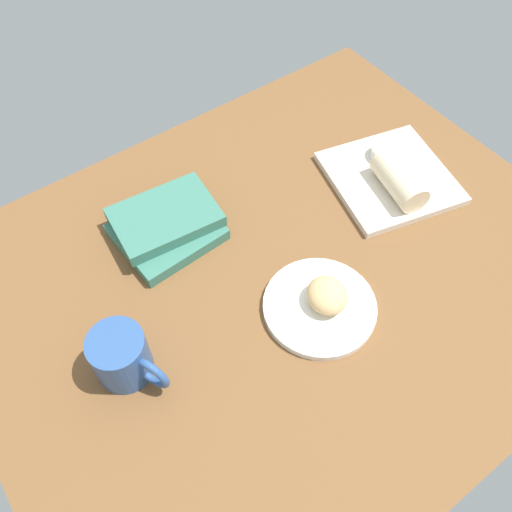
{
  "coord_description": "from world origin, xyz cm",
  "views": [
    {
      "loc": [
        35.86,
        40.67,
        85.22
      ],
      "look_at": [
        3.54,
        -4.07,
        7.0
      ],
      "focal_mm": 37.74,
      "sensor_mm": 36.0,
      "label": 1
    }
  ],
  "objects_px": {
    "round_plate": "(319,307)",
    "sauce_cup": "(385,152)",
    "scone_pastry": "(327,295)",
    "breakfast_wrap": "(399,180)",
    "book_stack": "(166,225)",
    "coffee_mug": "(121,355)",
    "square_plate": "(390,178)"
  },
  "relations": [
    {
      "from": "round_plate",
      "to": "scone_pastry",
      "type": "distance_m",
      "value": 0.03
    },
    {
      "from": "round_plate",
      "to": "coffee_mug",
      "type": "xyz_separation_m",
      "value": [
        0.32,
        -0.1,
        0.04
      ]
    },
    {
      "from": "round_plate",
      "to": "scone_pastry",
      "type": "bearing_deg",
      "value": 173.52
    },
    {
      "from": "sauce_cup",
      "to": "coffee_mug",
      "type": "distance_m",
      "value": 0.66
    },
    {
      "from": "square_plate",
      "to": "sauce_cup",
      "type": "relative_size",
      "value": 3.96
    },
    {
      "from": "scone_pastry",
      "to": "coffee_mug",
      "type": "relative_size",
      "value": 0.56
    },
    {
      "from": "coffee_mug",
      "to": "book_stack",
      "type": "bearing_deg",
      "value": -134.01
    },
    {
      "from": "scone_pastry",
      "to": "breakfast_wrap",
      "type": "relative_size",
      "value": 0.6
    },
    {
      "from": "round_plate",
      "to": "sauce_cup",
      "type": "height_order",
      "value": "sauce_cup"
    },
    {
      "from": "sauce_cup",
      "to": "book_stack",
      "type": "distance_m",
      "value": 0.47
    },
    {
      "from": "sauce_cup",
      "to": "breakfast_wrap",
      "type": "distance_m",
      "value": 0.1
    },
    {
      "from": "scone_pastry",
      "to": "breakfast_wrap",
      "type": "xyz_separation_m",
      "value": [
        -0.28,
        -0.11,
        0.01
      ]
    },
    {
      "from": "square_plate",
      "to": "book_stack",
      "type": "bearing_deg",
      "value": -18.76
    },
    {
      "from": "round_plate",
      "to": "coffee_mug",
      "type": "distance_m",
      "value": 0.34
    },
    {
      "from": "round_plate",
      "to": "sauce_cup",
      "type": "bearing_deg",
      "value": -150.06
    },
    {
      "from": "square_plate",
      "to": "sauce_cup",
      "type": "distance_m",
      "value": 0.06
    },
    {
      "from": "round_plate",
      "to": "scone_pastry",
      "type": "xyz_separation_m",
      "value": [
        -0.01,
        0.0,
        0.03
      ]
    },
    {
      "from": "book_stack",
      "to": "breakfast_wrap",
      "type": "bearing_deg",
      "value": 156.07
    },
    {
      "from": "scone_pastry",
      "to": "sauce_cup",
      "type": "bearing_deg",
      "value": -148.84
    },
    {
      "from": "scone_pastry",
      "to": "sauce_cup",
      "type": "distance_m",
      "value": 0.38
    },
    {
      "from": "sauce_cup",
      "to": "breakfast_wrap",
      "type": "relative_size",
      "value": 0.47
    },
    {
      "from": "scone_pastry",
      "to": "square_plate",
      "type": "distance_m",
      "value": 0.33
    },
    {
      "from": "round_plate",
      "to": "coffee_mug",
      "type": "height_order",
      "value": "coffee_mug"
    },
    {
      "from": "scone_pastry",
      "to": "square_plate",
      "type": "bearing_deg",
      "value": -153.25
    },
    {
      "from": "breakfast_wrap",
      "to": "book_stack",
      "type": "bearing_deg",
      "value": -10.83
    },
    {
      "from": "breakfast_wrap",
      "to": "book_stack",
      "type": "xyz_separation_m",
      "value": [
        0.42,
        -0.18,
        -0.02
      ]
    },
    {
      "from": "breakfast_wrap",
      "to": "square_plate",
      "type": "bearing_deg",
      "value": -106.36
    },
    {
      "from": "round_plate",
      "to": "book_stack",
      "type": "height_order",
      "value": "book_stack"
    },
    {
      "from": "sauce_cup",
      "to": "breakfast_wrap",
      "type": "xyz_separation_m",
      "value": [
        0.05,
        0.08,
        0.02
      ]
    },
    {
      "from": "round_plate",
      "to": "book_stack",
      "type": "xyz_separation_m",
      "value": [
        0.13,
        -0.3,
        0.02
      ]
    },
    {
      "from": "scone_pastry",
      "to": "round_plate",
      "type": "bearing_deg",
      "value": -6.48
    },
    {
      "from": "book_stack",
      "to": "sauce_cup",
      "type": "bearing_deg",
      "value": 167.45
    }
  ]
}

